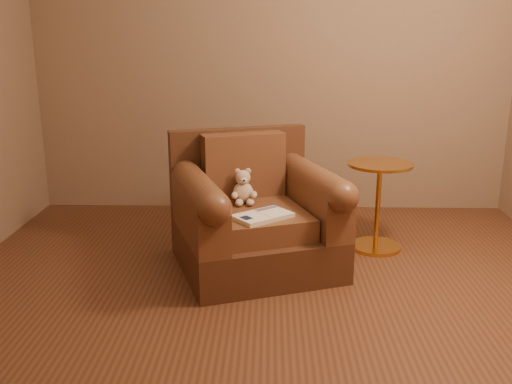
{
  "coord_description": "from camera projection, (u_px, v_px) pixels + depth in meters",
  "views": [
    {
      "loc": [
        -0.01,
        -2.85,
        1.5
      ],
      "look_at": [
        -0.1,
        0.6,
        0.53
      ],
      "focal_mm": 40.0,
      "sensor_mm": 36.0,
      "label": 1
    }
  ],
  "objects": [
    {
      "name": "armchair",
      "position": [
        254.0,
        217.0,
        3.72
      ],
      "size": [
        1.21,
        1.18,
        0.86
      ],
      "rotation": [
        0.0,
        0.0,
        0.34
      ],
      "color": "#492918",
      "rests_on": "floor"
    },
    {
      "name": "guidebook",
      "position": [
        263.0,
        216.0,
        3.45
      ],
      "size": [
        0.4,
        0.38,
        0.03
      ],
      "rotation": [
        0.0,
        0.0,
        0.68
      ],
      "color": "beige",
      "rests_on": "armchair"
    },
    {
      "name": "side_table",
      "position": [
        378.0,
        203.0,
        4.0
      ],
      "size": [
        0.45,
        0.45,
        0.63
      ],
      "color": "gold",
      "rests_on": "floor"
    },
    {
      "name": "floor",
      "position": [
        272.0,
        313.0,
        3.15
      ],
      "size": [
        4.0,
        4.0,
        0.0
      ],
      "primitive_type": "plane",
      "color": "brown",
      "rests_on": "ground"
    },
    {
      "name": "teddy_bear",
      "position": [
        243.0,
        190.0,
        3.74
      ],
      "size": [
        0.17,
        0.19,
        0.23
      ],
      "rotation": [
        0.0,
        0.0,
        0.17
      ],
      "color": "#CAAB8E",
      "rests_on": "armchair"
    }
  ]
}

